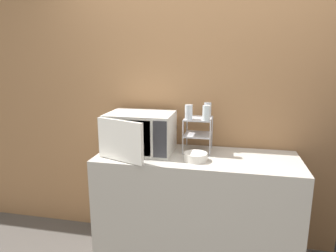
{
  "coord_description": "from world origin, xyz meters",
  "views": [
    {
      "loc": [
        0.24,
        -1.96,
        1.67
      ],
      "look_at": [
        -0.24,
        0.33,
        1.14
      ],
      "focal_mm": 32.0,
      "sensor_mm": 36.0,
      "label": 1
    }
  ],
  "objects_px": {
    "microwave": "(140,133)",
    "bowl": "(195,157)",
    "glass_back_right": "(208,110)",
    "glass_front_right": "(206,113)",
    "glass_front_left": "(189,112)",
    "dish_rack": "(198,127)"
  },
  "relations": [
    {
      "from": "microwave",
      "to": "bowl",
      "type": "height_order",
      "value": "microwave"
    },
    {
      "from": "glass_back_right",
      "to": "glass_front_right",
      "type": "xyz_separation_m",
      "value": [
        0.0,
        -0.16,
        0.0
      ]
    },
    {
      "from": "microwave",
      "to": "glass_front_left",
      "type": "bearing_deg",
      "value": 4.9
    },
    {
      "from": "dish_rack",
      "to": "bowl",
      "type": "relative_size",
      "value": 1.57
    },
    {
      "from": "microwave",
      "to": "bowl",
      "type": "xyz_separation_m",
      "value": [
        0.47,
        -0.13,
        -0.13
      ]
    },
    {
      "from": "glass_back_right",
      "to": "bowl",
      "type": "height_order",
      "value": "glass_back_right"
    },
    {
      "from": "dish_rack",
      "to": "bowl",
      "type": "height_order",
      "value": "dish_rack"
    },
    {
      "from": "glass_front_left",
      "to": "glass_back_right",
      "type": "distance_m",
      "value": 0.2
    },
    {
      "from": "microwave",
      "to": "bowl",
      "type": "relative_size",
      "value": 3.12
    },
    {
      "from": "dish_rack",
      "to": "glass_front_left",
      "type": "relative_size",
      "value": 2.41
    },
    {
      "from": "microwave",
      "to": "glass_front_right",
      "type": "xyz_separation_m",
      "value": [
        0.54,
        0.03,
        0.18
      ]
    },
    {
      "from": "bowl",
      "to": "glass_front_left",
      "type": "bearing_deg",
      "value": 115.15
    },
    {
      "from": "microwave",
      "to": "glass_back_right",
      "type": "relative_size",
      "value": 4.77
    },
    {
      "from": "glass_front_left",
      "to": "glass_front_right",
      "type": "relative_size",
      "value": 1.0
    },
    {
      "from": "microwave",
      "to": "glass_back_right",
      "type": "distance_m",
      "value": 0.59
    },
    {
      "from": "glass_front_left",
      "to": "glass_back_right",
      "type": "relative_size",
      "value": 1.0
    },
    {
      "from": "glass_front_left",
      "to": "bowl",
      "type": "bearing_deg",
      "value": -64.85
    },
    {
      "from": "glass_back_right",
      "to": "bowl",
      "type": "bearing_deg",
      "value": -100.84
    },
    {
      "from": "microwave",
      "to": "dish_rack",
      "type": "distance_m",
      "value": 0.48
    },
    {
      "from": "glass_back_right",
      "to": "bowl",
      "type": "relative_size",
      "value": 0.65
    },
    {
      "from": "dish_rack",
      "to": "bowl",
      "type": "xyz_separation_m",
      "value": [
        0.01,
        -0.24,
        -0.17
      ]
    },
    {
      "from": "microwave",
      "to": "glass_front_left",
      "type": "height_order",
      "value": "glass_front_left"
    }
  ]
}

